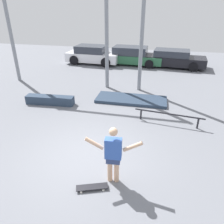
% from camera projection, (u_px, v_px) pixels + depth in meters
% --- Properties ---
extents(ground_plane, '(36.00, 36.00, 0.00)m').
position_uv_depth(ground_plane, '(87.00, 155.00, 6.90)').
color(ground_plane, slate).
extents(skateboarder, '(1.46, 0.25, 1.65)m').
position_uv_depth(skateboarder, '(113.00, 153.00, 5.51)').
color(skateboarder, '#DBAD89').
rests_on(skateboarder, ground_plane).
extents(skateboard, '(0.84, 0.49, 0.08)m').
position_uv_depth(skateboard, '(92.00, 187.00, 5.62)').
color(skateboard, black).
rests_on(skateboard, ground_plane).
extents(grind_box, '(2.30, 0.63, 0.40)m').
position_uv_depth(grind_box, '(50.00, 100.00, 10.31)').
color(grind_box, '#28384C').
rests_on(grind_box, ground_plane).
extents(manual_pad, '(3.43, 1.35, 0.14)m').
position_uv_depth(manual_pad, '(131.00, 99.00, 10.71)').
color(manual_pad, '#28384C').
rests_on(manual_pad, ground_plane).
extents(grind_rail, '(2.68, 0.37, 0.46)m').
position_uv_depth(grind_rail, '(169.00, 115.00, 8.55)').
color(grind_rail, black).
rests_on(grind_rail, ground_plane).
extents(canopy_support_left, '(5.84, 0.20, 6.05)m').
position_uv_depth(canopy_support_left, '(54.00, 16.00, 11.40)').
color(canopy_support_left, gray).
rests_on(canopy_support_left, ground_plane).
extents(canopy_support_right, '(5.84, 0.20, 6.05)m').
position_uv_depth(canopy_support_right, '(205.00, 18.00, 9.90)').
color(canopy_support_right, gray).
rests_on(canopy_support_right, ground_plane).
extents(parked_car_white, '(4.17, 2.07, 1.37)m').
position_uv_depth(parked_car_white, '(93.00, 55.00, 17.11)').
color(parked_car_white, white).
rests_on(parked_car_white, ground_plane).
extents(parked_car_green, '(4.63, 2.01, 1.35)m').
position_uv_depth(parked_car_green, '(132.00, 56.00, 16.84)').
color(parked_car_green, '#28603D').
rests_on(parked_car_green, ground_plane).
extents(parked_car_black, '(4.66, 2.15, 1.25)m').
position_uv_depth(parked_car_black, '(173.00, 59.00, 16.19)').
color(parked_car_black, black).
rests_on(parked_car_black, ground_plane).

